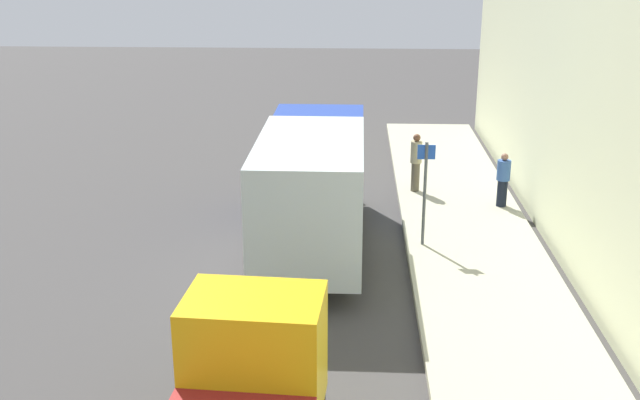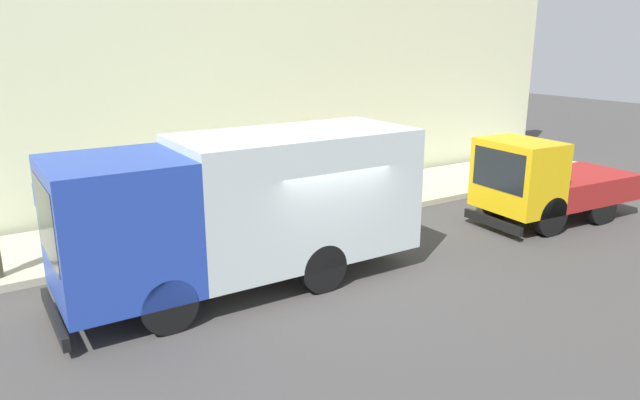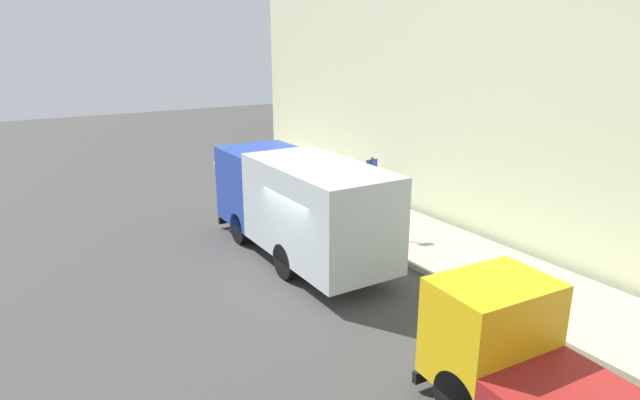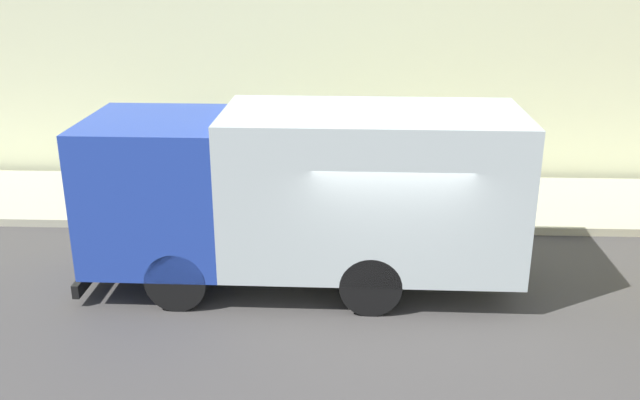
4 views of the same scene
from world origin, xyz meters
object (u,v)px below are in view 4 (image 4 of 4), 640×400
Objects in this scene: pedestrian_walking at (194,148)px; pedestrian_standing at (110,171)px; large_utility_truck at (304,189)px; street_sign_post at (311,148)px.

pedestrian_standing reaches higher than pedestrian_walking.
large_utility_truck is 2.77m from street_sign_post.
large_utility_truck is at bearing -170.59° from pedestrian_standing.
pedestrian_standing is at bearing 88.43° from street_sign_post.
pedestrian_walking is 0.88× the size of pedestrian_standing.
pedestrian_walking is 0.59× the size of street_sign_post.
large_utility_truck is at bearing -179.50° from street_sign_post.
pedestrian_standing is 0.67× the size of street_sign_post.
street_sign_post is at bearing 0.90° from large_utility_truck.
street_sign_post is at bearing -126.54° from pedestrian_walking.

